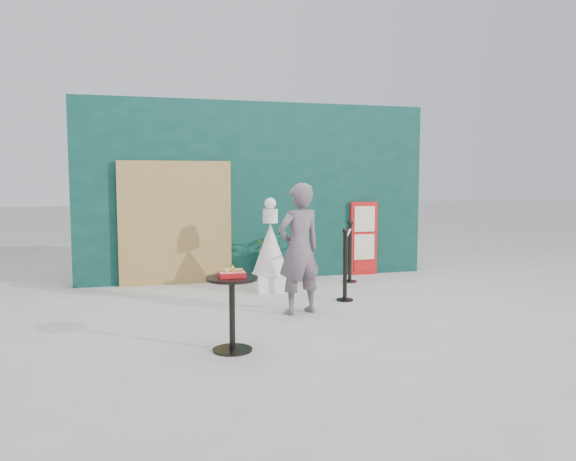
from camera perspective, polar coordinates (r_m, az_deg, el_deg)
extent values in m
plane|color=#ADAAA5|center=(6.82, 2.77, -9.32)|extent=(60.00, 60.00, 0.00)
cube|color=#0B322C|center=(9.64, -3.16, 4.01)|extent=(6.00, 0.30, 3.00)
cube|color=tan|center=(9.25, -11.35, 0.76)|extent=(1.80, 0.08, 2.00)
imported|color=slate|center=(7.11, 1.14, -1.87)|extent=(0.69, 0.55, 1.66)
cube|color=red|center=(10.10, 7.68, -0.79)|extent=(0.50, 0.06, 1.30)
cube|color=beige|center=(10.04, 7.79, 1.17)|extent=(0.38, 0.02, 0.45)
cube|color=beige|center=(10.09, 7.75, -1.66)|extent=(0.38, 0.02, 0.45)
cube|color=red|center=(10.14, 7.73, -3.63)|extent=(0.38, 0.02, 0.18)
cube|color=white|center=(8.64, -1.79, -5.29)|extent=(0.48, 0.48, 0.26)
cone|color=silver|center=(8.55, -1.80, -1.84)|extent=(0.56, 0.56, 0.78)
cylinder|color=silver|center=(8.51, -1.81, 1.48)|extent=(0.23, 0.23, 0.21)
sphere|color=silver|center=(8.49, -1.81, 2.77)|extent=(0.17, 0.17, 0.17)
cylinder|color=black|center=(5.78, -5.66, -11.96)|extent=(0.40, 0.40, 0.02)
cylinder|color=black|center=(5.69, -5.69, -8.59)|extent=(0.06, 0.06, 0.72)
cylinder|color=black|center=(5.61, -5.73, -4.87)|extent=(0.52, 0.52, 0.03)
cube|color=red|center=(5.60, -5.73, -4.47)|extent=(0.26, 0.19, 0.05)
cube|color=red|center=(5.60, -5.74, -4.19)|extent=(0.24, 0.17, 0.00)
cube|color=#E1C352|center=(5.60, -6.16, -4.04)|extent=(0.15, 0.14, 0.02)
cube|color=#D89A4F|center=(5.58, -5.19, -4.05)|extent=(0.13, 0.13, 0.02)
cone|color=#D0D638|center=(5.64, -5.63, -3.77)|extent=(0.06, 0.06, 0.06)
cylinder|color=#953D31|center=(9.38, -1.86, -4.44)|extent=(0.31, 0.31, 0.26)
cylinder|color=brown|center=(9.36, -1.86, -3.54)|extent=(0.34, 0.34, 0.04)
imported|color=#3B622A|center=(9.32, -1.86, -1.69)|extent=(0.51, 0.44, 0.56)
cylinder|color=black|center=(8.02, 5.78, -7.02)|extent=(0.24, 0.24, 0.02)
cylinder|color=black|center=(7.94, 5.82, -3.71)|extent=(0.06, 0.06, 0.96)
sphere|color=black|center=(7.87, 5.85, -0.04)|extent=(0.09, 0.09, 0.09)
cylinder|color=black|center=(9.43, 6.28, -5.16)|extent=(0.24, 0.24, 0.02)
cylinder|color=black|center=(9.35, 6.31, -2.33)|extent=(0.06, 0.06, 0.96)
sphere|color=black|center=(9.30, 6.34, 0.79)|extent=(0.09, 0.09, 0.09)
cylinder|color=white|center=(8.59, 6.11, -0.32)|extent=(0.63, 1.31, 0.03)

